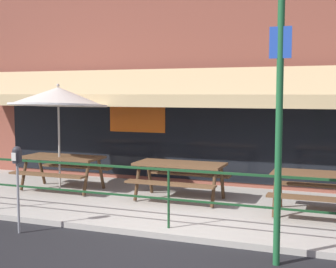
# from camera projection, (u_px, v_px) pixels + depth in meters

# --- Properties ---
(ground_plane) EXTENTS (120.00, 120.00, 0.00)m
(ground_plane) POSITION_uv_depth(u_px,v_px,m) (162.00, 239.00, 7.26)
(ground_plane) COLOR black
(patio_deck) EXTENTS (15.00, 4.00, 0.10)m
(patio_deck) POSITION_uv_depth(u_px,v_px,m) (200.00, 207.00, 9.11)
(patio_deck) COLOR #ADA89E
(patio_deck) RESTS_ON ground
(restaurant_building) EXTENTS (15.00, 1.60, 7.86)m
(restaurant_building) POSITION_uv_depth(u_px,v_px,m) (229.00, 23.00, 10.84)
(restaurant_building) COLOR brown
(restaurant_building) RESTS_ON ground
(patio_railing) EXTENTS (13.84, 0.04, 0.97)m
(patio_railing) POSITION_uv_depth(u_px,v_px,m) (169.00, 185.00, 7.47)
(patio_railing) COLOR #194723
(patio_railing) RESTS_ON patio_deck
(picnic_table_left) EXTENTS (1.80, 1.42, 0.76)m
(picnic_table_left) POSITION_uv_depth(u_px,v_px,m) (62.00, 163.00, 10.45)
(picnic_table_left) COLOR brown
(picnic_table_left) RESTS_ON patio_deck
(picnic_table_centre) EXTENTS (1.80, 1.42, 0.76)m
(picnic_table_centre) POSITION_uv_depth(u_px,v_px,m) (180.00, 171.00, 9.44)
(picnic_table_centre) COLOR brown
(picnic_table_centre) RESTS_ON patio_deck
(picnic_table_right) EXTENTS (1.80, 1.42, 0.76)m
(picnic_table_right) POSITION_uv_depth(u_px,v_px,m) (324.00, 183.00, 8.17)
(picnic_table_right) COLOR brown
(picnic_table_right) RESTS_ON patio_deck
(patio_umbrella_left) EXTENTS (2.14, 2.14, 2.38)m
(patio_umbrella_left) POSITION_uv_depth(u_px,v_px,m) (58.00, 97.00, 10.22)
(patio_umbrella_left) COLOR #B7B2A8
(patio_umbrella_left) RESTS_ON patio_deck
(parking_meter_near) EXTENTS (0.15, 0.16, 1.42)m
(parking_meter_near) POSITION_uv_depth(u_px,v_px,m) (17.00, 163.00, 7.49)
(parking_meter_near) COLOR gray
(parking_meter_near) RESTS_ON ground
(street_sign_pole) EXTENTS (0.28, 0.09, 4.04)m
(street_sign_pole) POSITION_uv_depth(u_px,v_px,m) (279.00, 108.00, 6.01)
(street_sign_pole) COLOR #1E6033
(street_sign_pole) RESTS_ON ground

